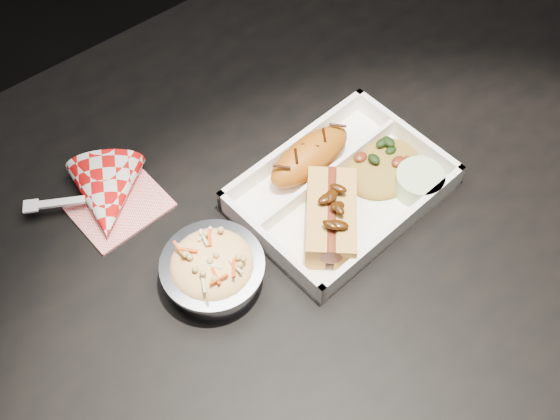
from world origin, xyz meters
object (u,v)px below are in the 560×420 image
object	(u,v)px
food_tray	(340,192)
napkin_fork	(107,199)
hotdog	(331,216)
foil_coleslaw_cup	(213,268)
fried_pastry	(310,156)
dining_table	(274,253)

from	to	relation	value
food_tray	napkin_fork	distance (m)	0.29
hotdog	foil_coleslaw_cup	bearing A→B (deg)	119.46
food_tray	foil_coleslaw_cup	world-z (taller)	foil_coleslaw_cup
fried_pastry	foil_coleslaw_cup	size ratio (longest dim) A/B	1.06
fried_pastry	foil_coleslaw_cup	xyz separation A→B (m)	(-0.19, -0.05, -0.00)
dining_table	hotdog	world-z (taller)	hotdog
fried_pastry	hotdog	distance (m)	0.09
food_tray	foil_coleslaw_cup	xyz separation A→B (m)	(-0.19, 0.00, 0.02)
dining_table	fried_pastry	bearing A→B (deg)	18.76
hotdog	fried_pastry	bearing A→B (deg)	17.12
dining_table	foil_coleslaw_cup	xyz separation A→B (m)	(-0.11, -0.03, 0.12)
food_tray	fried_pastry	world-z (taller)	fried_pastry
foil_coleslaw_cup	hotdog	bearing A→B (deg)	-11.59
dining_table	hotdog	distance (m)	0.14
fried_pastry	napkin_fork	bearing A→B (deg)	154.30
fried_pastry	hotdog	xyz separation A→B (m)	(-0.04, -0.09, 0.00)
foil_coleslaw_cup	napkin_fork	size ratio (longest dim) A/B	0.74
dining_table	fried_pastry	size ratio (longest dim) A/B	9.56
dining_table	napkin_fork	size ratio (longest dim) A/B	7.44
fried_pastry	napkin_fork	distance (m)	0.26
dining_table	food_tray	bearing A→B (deg)	-18.56
fried_pastry	napkin_fork	xyz separation A→B (m)	(-0.23, 0.11, -0.01)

